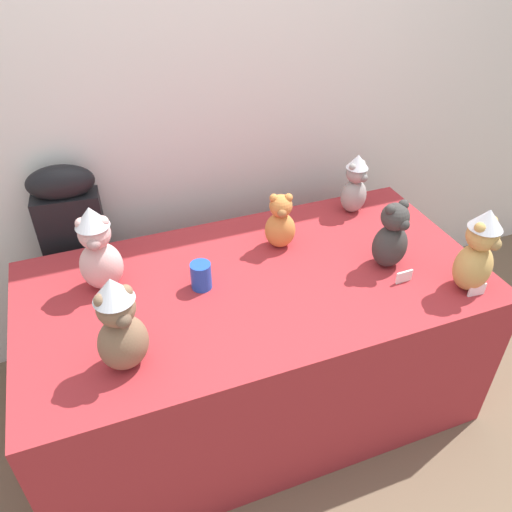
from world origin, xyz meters
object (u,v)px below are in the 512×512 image
Objects in this scene: teddy_bear_ginger at (280,223)px; teddy_bear_ash at (355,184)px; display_table at (256,345)px; teddy_bear_blush at (98,250)px; party_cup_blue at (201,276)px; instrument_case at (82,268)px; teddy_bear_mocha at (120,325)px; teddy_bear_charcoal at (392,237)px; teddy_bear_honey at (478,251)px.

teddy_bear_ash is at bearing 36.12° from teddy_bear_ginger.
display_table is 0.80m from teddy_bear_blush.
teddy_bear_blush reaches higher than party_cup_blue.
teddy_bear_blush reaches higher than instrument_case.
instrument_case is at bearing 112.46° from teddy_bear_blush.
teddy_bear_blush reaches higher than teddy_bear_ash.
instrument_case is 2.98× the size of teddy_bear_mocha.
teddy_bear_blush is at bearing 162.55° from display_table.
teddy_bear_charcoal is at bearing -9.65° from display_table.
teddy_bear_blush reaches higher than teddy_bear_honey.
teddy_bear_mocha is at bearing -154.78° from display_table.
teddy_bear_ash is at bearing 12.02° from teddy_bear_mocha.
teddy_bear_mocha is at bearing -77.36° from teddy_bear_blush.
teddy_bear_charcoal is (1.19, -0.69, 0.33)m from instrument_case.
teddy_bear_honey is 1.20× the size of teddy_bear_charcoal.
teddy_bear_ash is at bearing 19.55° from party_cup_blue.
party_cup_blue is (-0.96, 0.37, -0.12)m from teddy_bear_honey.
teddy_bear_ginger is 2.31× the size of party_cup_blue.
display_table is at bearing 159.21° from teddy_bear_charcoal.
teddy_bear_ash is (0.62, 0.33, 0.51)m from display_table.
teddy_bear_charcoal reaches higher than teddy_bear_ash.
teddy_bear_honey is at bearing -59.22° from teddy_bear_charcoal.
teddy_bear_charcoal is (0.36, -0.28, 0.02)m from teddy_bear_ginger.
teddy_bear_ash is at bearing -6.62° from instrument_case.
teddy_bear_honey reaches higher than teddy_bear_charcoal.
teddy_bear_blush is (-0.56, 0.18, 0.54)m from display_table.
teddy_bear_honey reaches higher than party_cup_blue.
teddy_bear_honey is (1.31, -0.50, -0.00)m from teddy_bear_blush.
teddy_bear_ash reaches higher than display_table.
instrument_case is 3.05× the size of teddy_bear_honey.
teddy_bear_mocha reaches higher than teddy_bear_ginger.
teddy_bear_charcoal reaches higher than display_table.
instrument_case is at bearing 171.33° from teddy_bear_ginger.
teddy_bear_ash is 0.99× the size of teddy_bear_charcoal.
teddy_bear_charcoal is 0.77m from party_cup_blue.
teddy_bear_mocha is at bearing -130.72° from teddy_bear_ginger.
display_table is 0.74m from teddy_bear_charcoal.
party_cup_blue is (0.35, -0.14, -0.12)m from teddy_bear_blush.
display_table is at bearing -37.48° from instrument_case.
teddy_bear_blush is at bearing 77.09° from teddy_bear_mocha.
display_table is 6.34× the size of teddy_bear_ash.
teddy_bear_ginger is at bearing 16.63° from teddy_bear_mocha.
teddy_bear_blush is at bearing 167.15° from teddy_bear_ash.
teddy_bear_blush is 3.23× the size of party_cup_blue.
instrument_case is at bearing 147.63° from teddy_bear_ash.
teddy_bear_charcoal is at bearing -2.99° from teddy_bear_blush.
instrument_case is at bearing 137.19° from display_table.
display_table is at bearing -172.12° from teddy_bear_ash.
teddy_bear_blush is 0.39m from party_cup_blue.
display_table is at bearing -10.24° from party_cup_blue.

